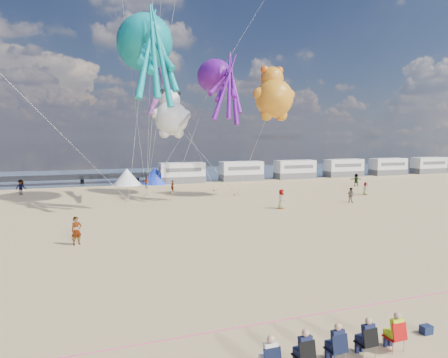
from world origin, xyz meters
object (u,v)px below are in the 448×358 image
(sandbag_c, at_px, (236,195))
(motorhome_1, at_px, (241,171))
(beachgoer_2, at_px, (21,187))
(beachgoer_6, at_px, (365,189))
(motorhome_3, at_px, (344,168))
(sandbag_b, at_px, (173,193))
(sandbag_d, at_px, (216,190))
(windsock_mid, at_px, (163,76))
(motorhome_2, at_px, (295,169))
(spectator_row, at_px, (335,342))
(beachgoer_5, at_px, (172,187))
(sandbag_a, at_px, (129,201))
(beachgoer_3, at_px, (146,183))
(tent_white, at_px, (127,177))
(sandbag_e, at_px, (146,195))
(beachgoer_0, at_px, (281,199))
(motorhome_4, at_px, (388,167))
(beachgoer_4, at_px, (356,180))
(motorhome_0, at_px, (182,173))
(motorhome_5, at_px, (429,165))
(cooler_navy, at_px, (426,330))
(kite_octopus_teal, at_px, (144,43))
(kite_octopus_purple, at_px, (214,76))
(windsock_right, at_px, (153,104))
(standing_person, at_px, (76,231))
(beachgoer_1, at_px, (351,195))
(kite_teddy_orange, at_px, (274,98))

(sandbag_c, bearing_deg, motorhome_1, 65.91)
(beachgoer_2, bearing_deg, beachgoer_6, 164.50)
(motorhome_3, bearing_deg, sandbag_b, -161.61)
(sandbag_d, relative_size, windsock_mid, 0.09)
(beachgoer_2, bearing_deg, motorhome_2, -167.62)
(spectator_row, distance_m, beachgoer_5, 38.20)
(beachgoer_5, xyz_separation_m, sandbag_a, (-5.85, -5.53, -0.65))
(spectator_row, xyz_separation_m, sandbag_d, (8.71, 37.67, -0.54))
(beachgoer_3, bearing_deg, tent_white, -35.36)
(sandbag_a, xyz_separation_m, sandbag_e, (2.41, 3.73, 0.00))
(beachgoer_0, bearing_deg, motorhome_4, -5.77)
(spectator_row, distance_m, beachgoer_4, 46.03)
(motorhome_2, relative_size, beachgoer_4, 3.73)
(motorhome_0, xyz_separation_m, motorhome_5, (47.50, 0.00, 0.00))
(sandbag_e, relative_size, windsock_mid, 0.09)
(cooler_navy, xyz_separation_m, beachgoer_2, (-17.98, 41.89, 0.75))
(beachgoer_4, distance_m, sandbag_e, 28.84)
(beachgoer_4, bearing_deg, sandbag_a, 25.10)
(motorhome_2, height_order, kite_octopus_teal, kite_octopus_teal)
(sandbag_b, bearing_deg, motorhome_4, 14.40)
(beachgoer_0, height_order, beachgoer_3, beachgoer_0)
(motorhome_2, distance_m, motorhome_4, 19.00)
(sandbag_c, height_order, sandbag_d, same)
(beachgoer_3, bearing_deg, spectator_row, 119.22)
(beachgoer_6, height_order, kite_octopus_purple, kite_octopus_purple)
(sandbag_a, bearing_deg, cooler_navy, -78.35)
(beachgoer_3, distance_m, sandbag_c, 13.53)
(beachgoer_0, bearing_deg, motorhome_1, 35.73)
(motorhome_2, height_order, cooler_navy, motorhome_2)
(windsock_mid, bearing_deg, motorhome_3, 31.48)
(beachgoer_3, distance_m, windsock_right, 15.41)
(standing_person, relative_size, kite_octopus_purple, 0.18)
(motorhome_1, xyz_separation_m, motorhome_3, (19.00, 0.00, 0.00))
(kite_octopus_purple, relative_size, windsock_mid, 1.79)
(cooler_navy, relative_size, beachgoer_1, 0.24)
(sandbag_b, height_order, windsock_mid, windsock_mid)
(motorhome_2, xyz_separation_m, motorhome_3, (9.50, 0.00, 0.00))
(tent_white, bearing_deg, cooler_navy, -83.81)
(beachgoer_3, distance_m, beachgoer_5, 5.86)
(motorhome_3, xyz_separation_m, sandbag_e, (-35.54, -11.76, -1.39))
(sandbag_b, distance_m, kite_teddy_orange, 16.28)
(motorhome_4, height_order, beachgoer_4, motorhome_4)
(sandbag_a, distance_m, kite_octopus_purple, 16.88)
(windsock_right, bearing_deg, motorhome_1, 65.69)
(motorhome_2, xyz_separation_m, beachgoer_1, (-6.68, -23.35, -0.72))
(cooler_navy, bearing_deg, beachgoer_2, 113.23)
(motorhome_0, height_order, beachgoer_5, motorhome_0)
(sandbag_a, distance_m, sandbag_e, 4.44)
(kite_octopus_teal, distance_m, windsock_mid, 4.00)
(spectator_row, relative_size, beachgoer_5, 4.02)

